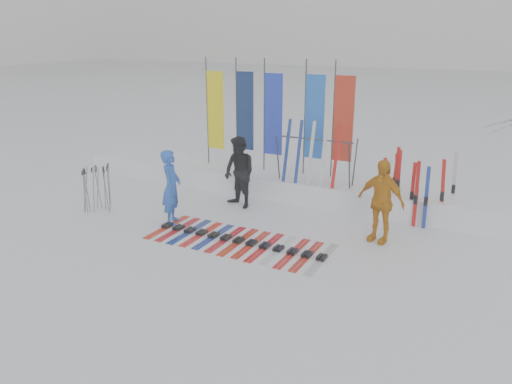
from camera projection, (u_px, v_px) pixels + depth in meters
The scene contains 10 objects.
ground at pixel (213, 257), 10.42m from camera, with size 120.00×120.00×0.00m, color white.
snow_bank at pixel (298, 186), 14.22m from camera, with size 14.00×1.60×0.60m, color white.
person_blue at pixel (171, 187), 12.03m from camera, with size 0.67×0.44×1.83m, color blue.
person_black at pixel (239, 173), 13.15m from camera, with size 0.92×0.72×1.90m, color black.
person_yellow at pixel (381, 201), 10.95m from camera, with size 1.10×0.46×1.88m, color orange.
ski_row at pixel (239, 241), 11.14m from camera, with size 4.10×1.69×0.07m.
pole_cluster at pixel (97, 189), 12.94m from camera, with size 0.66×0.91×1.23m.
feather_flags at pixel (275, 115), 14.18m from camera, with size 4.47×0.31×3.20m.
ski_rack at pixel (316, 154), 13.26m from camera, with size 2.04×0.80×1.23m.
upright_skis at pixel (410, 188), 12.37m from camera, with size 1.62×1.19×1.69m.
Camera 1 is at (5.16, -8.04, 4.48)m, focal length 35.00 mm.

